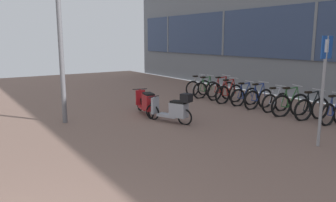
{
  "coord_description": "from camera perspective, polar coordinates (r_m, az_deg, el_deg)",
  "views": [
    {
      "loc": [
        0.09,
        -3.21,
        2.45
      ],
      "look_at": [
        3.81,
        2.35,
        1.2
      ],
      "focal_mm": 35.59,
      "sensor_mm": 36.0,
      "label": 1
    }
  ],
  "objects": [
    {
      "name": "bicycle_rack_01",
      "position": [
        11.1,
        23.39,
        -1.23
      ],
      "size": [
        1.35,
        0.47,
        0.97
      ],
      "color": "black",
      "rests_on": "ground"
    },
    {
      "name": "scooter_mid",
      "position": [
        9.77,
        1.04,
        -1.35
      ],
      "size": [
        0.86,
        1.55,
        0.94
      ],
      "color": "black",
      "rests_on": "ground"
    },
    {
      "name": "scooter_near",
      "position": [
        10.81,
        -3.7,
        -0.31
      ],
      "size": [
        0.66,
        1.7,
        0.79
      ],
      "color": "black",
      "rests_on": "ground"
    },
    {
      "name": "bicycle_rack_02",
      "position": [
        11.37,
        20.21,
        -0.64
      ],
      "size": [
        1.4,
        0.53,
        1.03
      ],
      "color": "black",
      "rests_on": "ground"
    },
    {
      "name": "bicycle_rack_03",
      "position": [
        11.89,
        17.93,
        -0.2
      ],
      "size": [
        1.25,
        0.48,
        0.92
      ],
      "color": "black",
      "rests_on": "ground"
    },
    {
      "name": "bicycle_rack_08",
      "position": [
        14.09,
        6.53,
        1.95
      ],
      "size": [
        1.34,
        0.48,
        0.98
      ],
      "color": "black",
      "rests_on": "ground"
    },
    {
      "name": "bicycle_rack_06",
      "position": [
        13.09,
        10.41,
        1.22
      ],
      "size": [
        1.41,
        0.48,
        1.01
      ],
      "color": "black",
      "rests_on": "ground"
    },
    {
      "name": "parking_sign",
      "position": [
        8.22,
        25.11,
        3.36
      ],
      "size": [
        0.4,
        0.07,
        2.52
      ],
      "color": "gray",
      "rests_on": "ground"
    },
    {
      "name": "bicycle_rack_07",
      "position": [
        13.74,
        9.14,
        1.73
      ],
      "size": [
        1.47,
        0.48,
        1.03
      ],
      "color": "black",
      "rests_on": "ground"
    },
    {
      "name": "bicycle_rack_00",
      "position": [
        10.8,
        26.55,
        -1.83
      ],
      "size": [
        1.3,
        0.48,
        0.95
      ],
      "color": "black",
      "rests_on": "ground"
    },
    {
      "name": "bicycle_rack_09",
      "position": [
        14.69,
        5.2,
        2.29
      ],
      "size": [
        1.29,
        0.48,
        0.95
      ],
      "color": "black",
      "rests_on": "ground"
    },
    {
      "name": "lamp_post",
      "position": [
        10.13,
        -18.31,
        16.12
      ],
      "size": [
        0.2,
        0.52,
        6.38
      ],
      "color": "slate",
      "rests_on": "ground"
    },
    {
      "name": "bicycle_rack_05",
      "position": [
        12.72,
        12.98,
        0.75
      ],
      "size": [
        1.32,
        0.48,
        0.94
      ],
      "color": "black",
      "rests_on": "ground"
    },
    {
      "name": "bicycle_rack_04",
      "position": [
        12.25,
        15.23,
        0.35
      ],
      "size": [
        1.39,
        0.48,
        0.99
      ],
      "color": "black",
      "rests_on": "ground"
    }
  ]
}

